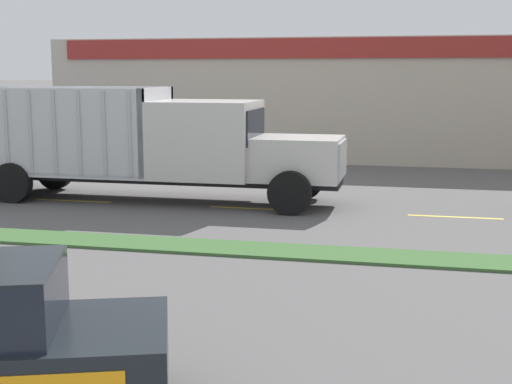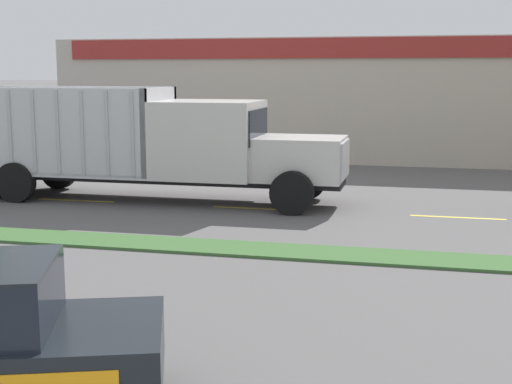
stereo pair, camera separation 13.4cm
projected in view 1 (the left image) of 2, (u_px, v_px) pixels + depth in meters
name	position (u px, v px, depth m)	size (l,w,h in m)	color
grass_verge	(293.00, 252.00, 14.79)	(120.00, 1.21, 0.06)	#3D6633
centre_line_3	(73.00, 201.00, 20.82)	(2.40, 0.14, 0.01)	yellow
centre_line_4	(252.00, 208.00, 19.64)	(2.40, 0.14, 0.01)	yellow
centre_line_5	(455.00, 217.00, 18.47)	(2.40, 0.14, 0.01)	yellow
dump_truck_lead	(174.00, 148.00, 20.49)	(11.30, 2.78, 3.28)	black
store_building_backdrop	(431.00, 97.00, 33.47)	(32.41, 12.10, 5.11)	#BCB29E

